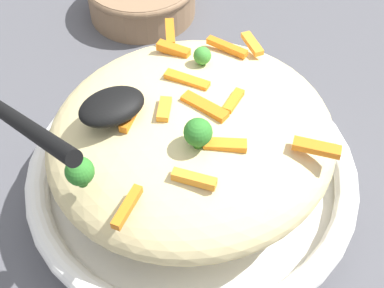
{
  "coord_description": "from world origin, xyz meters",
  "views": [
    {
      "loc": [
        -0.16,
        -0.26,
        0.44
      ],
      "look_at": [
        0.0,
        0.0,
        0.08
      ],
      "focal_mm": 49.08,
      "sensor_mm": 36.0,
      "label": 1
    }
  ],
  "objects": [
    {
      "name": "carrot_piece_1",
      "position": [
        0.09,
        0.04,
        0.12
      ],
      "size": [
        0.01,
        0.03,
        0.01
      ],
      "primitive_type": "cube",
      "rotation": [
        0.0,
        0.0,
        4.54
      ],
      "color": "orange",
      "rests_on": "pasta_mound"
    },
    {
      "name": "carrot_piece_3",
      "position": [
        0.0,
        -0.05,
        0.13
      ],
      "size": [
        0.03,
        0.03,
        0.01
      ],
      "primitive_type": "cube",
      "rotation": [
        0.0,
        0.0,
        2.54
      ],
      "color": "orange",
      "rests_on": "pasta_mound"
    },
    {
      "name": "serving_spoon",
      "position": [
        -0.09,
        0.02,
        0.15
      ],
      "size": [
        0.12,
        0.15,
        0.07
      ],
      "color": "black",
      "rests_on": "pasta_mound"
    },
    {
      "name": "carrot_piece_9",
      "position": [
        0.06,
        -0.09,
        0.12
      ],
      "size": [
        0.03,
        0.04,
        0.01
      ],
      "primitive_type": "cube",
      "rotation": [
        0.0,
        0.0,
        2.31
      ],
      "color": "orange",
      "rests_on": "pasta_mound"
    },
    {
      "name": "broccoli_floret_2",
      "position": [
        -0.11,
        -0.02,
        0.14
      ],
      "size": [
        0.02,
        0.02,
        0.03
      ],
      "color": "#296820",
      "rests_on": "pasta_mound"
    },
    {
      "name": "carrot_piece_10",
      "position": [
        -0.09,
        -0.06,
        0.13
      ],
      "size": [
        0.03,
        0.03,
        0.01
      ],
      "primitive_type": "cube",
      "rotation": [
        0.0,
        0.0,
        0.62
      ],
      "color": "orange",
      "rests_on": "pasta_mound"
    },
    {
      "name": "pasta_mound",
      "position": [
        0.0,
        0.0,
        0.09
      ],
      "size": [
        0.26,
        0.25,
        0.08
      ],
      "primitive_type": "ellipsoid",
      "color": "#DBC689",
      "rests_on": "serving_bowl"
    },
    {
      "name": "carrot_piece_6",
      "position": [
        0.02,
        0.07,
        0.13
      ],
      "size": [
        0.02,
        0.03,
        0.01
      ],
      "primitive_type": "cube",
      "rotation": [
        0.0,
        0.0,
        5.27
      ],
      "color": "orange",
      "rests_on": "pasta_mound"
    },
    {
      "name": "carrot_piece_5",
      "position": [
        -0.05,
        0.01,
        0.13
      ],
      "size": [
        0.03,
        0.02,
        0.01
      ],
      "primitive_type": "cube",
      "rotation": [
        0.0,
        0.0,
        3.84
      ],
      "color": "orange",
      "rests_on": "pasta_mound"
    },
    {
      "name": "carrot_piece_12",
      "position": [
        0.01,
        -0.01,
        0.13
      ],
      "size": [
        0.03,
        0.04,
        0.01
      ],
      "primitive_type": "cube",
      "rotation": [
        0.0,
        0.0,
        1.95
      ],
      "color": "orange",
      "rests_on": "pasta_mound"
    },
    {
      "name": "serving_bowl",
      "position": [
        0.0,
        0.0,
        0.03
      ],
      "size": [
        0.32,
        0.32,
        0.05
      ],
      "color": "white",
      "rests_on": "ground_plane"
    },
    {
      "name": "carrot_piece_8",
      "position": [
        -0.02,
        0.01,
        0.13
      ],
      "size": [
        0.02,
        0.03,
        0.01
      ],
      "primitive_type": "cube",
      "rotation": [
        0.0,
        0.0,
        0.92
      ],
      "color": "orange",
      "rests_on": "pasta_mound"
    },
    {
      "name": "broccoli_floret_1",
      "position": [
        -0.02,
        -0.04,
        0.14
      ],
      "size": [
        0.02,
        0.02,
        0.03
      ],
      "color": "#296820",
      "rests_on": "pasta_mound"
    },
    {
      "name": "broccoli_floret_0",
      "position": [
        0.04,
        0.04,
        0.13
      ],
      "size": [
        0.02,
        0.02,
        0.02
      ],
      "color": "#377928",
      "rests_on": "pasta_mound"
    },
    {
      "name": "carrot_piece_7",
      "position": [
        -0.04,
        -0.06,
        0.13
      ],
      "size": [
        0.03,
        0.03,
        0.01
      ],
      "primitive_type": "cube",
      "rotation": [
        0.0,
        0.0,
        5.42
      ],
      "color": "orange",
      "rests_on": "pasta_mound"
    },
    {
      "name": "ground_plane",
      "position": [
        0.0,
        0.0,
        0.0
      ],
      "size": [
        2.4,
        2.4,
        0.0
      ],
      "primitive_type": "plane",
      "color": "#4C4C51"
    },
    {
      "name": "carrot_piece_0",
      "position": [
        0.07,
        0.05,
        0.12
      ],
      "size": [
        0.02,
        0.04,
        0.01
      ],
      "primitive_type": "cube",
      "rotation": [
        0.0,
        0.0,
        5.15
      ],
      "color": "orange",
      "rests_on": "pasta_mound"
    },
    {
      "name": "carrot_piece_11",
      "position": [
        0.01,
        0.03,
        0.13
      ],
      "size": [
        0.03,
        0.04,
        0.01
      ],
      "primitive_type": "cube",
      "rotation": [
        0.0,
        0.0,
        5.29
      ],
      "color": "orange",
      "rests_on": "pasta_mound"
    },
    {
      "name": "carrot_piece_4",
      "position": [
        0.04,
        0.1,
        0.12
      ],
      "size": [
        0.02,
        0.04,
        0.01
      ],
      "primitive_type": "cube",
      "rotation": [
        0.0,
        0.0,
        4.23
      ],
      "color": "orange",
      "rests_on": "pasta_mound"
    },
    {
      "name": "carrot_piece_2",
      "position": [
        0.03,
        -0.01,
        0.13
      ],
      "size": [
        0.03,
        0.02,
        0.01
      ],
      "primitive_type": "cube",
      "rotation": [
        0.0,
        0.0,
        3.68
      ],
      "color": "orange",
      "rests_on": "pasta_mound"
    }
  ]
}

